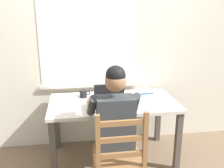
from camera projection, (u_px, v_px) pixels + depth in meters
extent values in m
plane|color=brown|center=(113.00, 157.00, 2.99)|extent=(8.00, 8.00, 0.00)
cube|color=silver|center=(107.00, 44.00, 3.05)|extent=(6.00, 0.04, 2.60)
cube|color=white|center=(88.00, 41.00, 2.98)|extent=(1.16, 0.01, 1.07)
cube|color=beige|center=(89.00, 85.00, 3.14)|extent=(1.22, 0.06, 0.04)
cube|color=beige|center=(113.00, 103.00, 2.79)|extent=(1.42, 0.76, 0.03)
cube|color=#4C4742|center=(53.00, 152.00, 2.49)|extent=(0.06, 0.06, 0.68)
cube|color=#4C4742|center=(178.00, 142.00, 2.68)|extent=(0.06, 0.06, 0.68)
cube|color=#4C4742|center=(57.00, 123.00, 3.11)|extent=(0.06, 0.06, 0.68)
cube|color=#4C4742|center=(158.00, 117.00, 3.30)|extent=(0.06, 0.06, 0.68)
cube|color=#33383D|center=(115.00, 123.00, 2.25)|extent=(0.34, 0.20, 0.50)
sphere|color=#936B4C|center=(116.00, 81.00, 2.13)|extent=(0.19, 0.19, 0.19)
sphere|color=black|center=(116.00, 75.00, 2.12)|extent=(0.17, 0.17, 0.17)
cube|color=black|center=(114.00, 75.00, 2.20)|extent=(0.13, 0.10, 0.01)
cylinder|color=#38383D|center=(103.00, 138.00, 2.49)|extent=(0.13, 0.40, 0.13)
cylinder|color=#38383D|center=(121.00, 137.00, 2.52)|extent=(0.13, 0.40, 0.13)
cylinder|color=#38383D|center=(101.00, 148.00, 2.75)|extent=(0.10, 0.10, 0.47)
cylinder|color=#38383D|center=(117.00, 147.00, 2.78)|extent=(0.10, 0.10, 0.47)
cylinder|color=#33383D|center=(92.00, 106.00, 2.26)|extent=(0.10, 0.24, 0.25)
cylinder|color=#936B4C|center=(91.00, 107.00, 2.51)|extent=(0.07, 0.28, 0.07)
sphere|color=#936B4C|center=(91.00, 102.00, 2.64)|extent=(0.08, 0.08, 0.08)
cylinder|color=#33383D|center=(135.00, 103.00, 2.32)|extent=(0.10, 0.24, 0.25)
cylinder|color=#936B4C|center=(129.00, 104.00, 2.56)|extent=(0.07, 0.28, 0.07)
sphere|color=#936B4C|center=(126.00, 100.00, 2.70)|extent=(0.08, 0.08, 0.08)
cube|color=olive|center=(118.00, 156.00, 2.21)|extent=(0.42, 0.42, 0.02)
cube|color=olive|center=(133.00, 164.00, 2.48)|extent=(0.04, 0.04, 0.45)
cube|color=olive|center=(95.00, 168.00, 2.43)|extent=(0.04, 0.04, 0.45)
cube|color=olive|center=(145.00, 140.00, 1.98)|extent=(0.04, 0.04, 0.48)
cube|color=olive|center=(98.00, 143.00, 1.93)|extent=(0.04, 0.04, 0.48)
cube|color=olive|center=(122.00, 155.00, 1.99)|extent=(0.36, 0.02, 0.04)
cube|color=olive|center=(122.00, 139.00, 1.95)|extent=(0.36, 0.02, 0.04)
cube|color=olive|center=(122.00, 123.00, 1.91)|extent=(0.36, 0.02, 0.04)
cube|color=#232328|center=(111.00, 108.00, 2.58)|extent=(0.33, 0.23, 0.02)
cube|color=#38383D|center=(111.00, 107.00, 2.58)|extent=(0.29, 0.17, 0.00)
cube|color=#232328|center=(109.00, 93.00, 2.68)|extent=(0.33, 0.06, 0.22)
cube|color=#99A8B2|center=(109.00, 93.00, 2.68)|extent=(0.29, 0.04, 0.19)
ellipsoid|color=black|center=(133.00, 105.00, 2.65)|extent=(0.06, 0.10, 0.03)
cylinder|color=white|center=(132.00, 98.00, 2.78)|extent=(0.08, 0.08, 0.09)
torus|color=white|center=(136.00, 97.00, 2.78)|extent=(0.05, 0.01, 0.05)
cylinder|color=black|center=(83.00, 94.00, 2.90)|extent=(0.09, 0.09, 0.09)
torus|color=black|center=(88.00, 93.00, 2.91)|extent=(0.05, 0.01, 0.05)
cylinder|color=white|center=(99.00, 95.00, 2.84)|extent=(0.08, 0.08, 0.10)
torus|color=white|center=(104.00, 95.00, 2.85)|extent=(0.05, 0.01, 0.05)
cube|color=white|center=(145.00, 94.00, 2.98)|extent=(0.19, 0.14, 0.03)
cube|color=#2D5B9E|center=(145.00, 92.00, 2.97)|extent=(0.17, 0.13, 0.02)
cube|color=white|center=(144.00, 90.00, 2.98)|extent=(0.19, 0.16, 0.02)
cube|color=white|center=(102.00, 110.00, 2.52)|extent=(0.22, 0.18, 0.02)
cube|color=silver|center=(71.00, 97.00, 2.92)|extent=(0.29, 0.24, 0.01)
cube|color=white|center=(149.00, 106.00, 2.63)|extent=(0.28, 0.22, 0.02)
cube|color=#7A4293|center=(117.00, 99.00, 2.87)|extent=(0.14, 0.10, 0.00)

